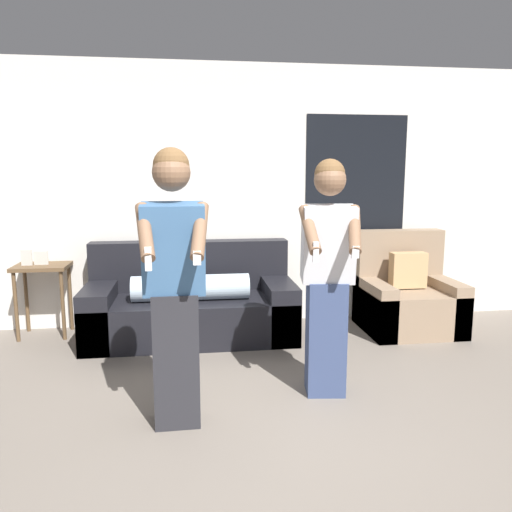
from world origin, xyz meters
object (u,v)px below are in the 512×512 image
(couch, at_px, (191,305))
(armchair, at_px, (407,298))
(person_left, at_px, (174,286))
(person_right, at_px, (328,275))
(side_table, at_px, (42,277))

(couch, relative_size, armchair, 1.99)
(couch, xyz_separation_m, person_left, (-0.10, -1.74, 0.60))
(person_left, xyz_separation_m, person_right, (1.06, 0.31, -0.03))
(armchair, bearing_deg, side_table, 175.62)
(armchair, height_order, person_right, person_right)
(person_left, bearing_deg, armchair, 36.12)
(couch, distance_m, person_left, 1.84)
(couch, relative_size, side_table, 2.30)
(armchair, relative_size, side_table, 1.16)
(couch, bearing_deg, side_table, 171.41)
(couch, height_order, side_table, couch)
(person_left, bearing_deg, person_right, 16.28)
(side_table, bearing_deg, person_right, -34.51)
(couch, distance_m, armchair, 2.20)
(side_table, height_order, person_right, person_right)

